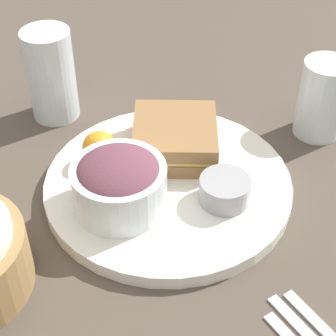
{
  "coord_description": "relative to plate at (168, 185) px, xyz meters",
  "views": [
    {
      "loc": [
        -0.53,
        0.04,
        0.5
      ],
      "look_at": [
        0.0,
        0.0,
        0.04
      ],
      "focal_mm": 60.0,
      "sensor_mm": 36.0,
      "label": 1
    }
  ],
  "objects": [
    {
      "name": "orange_wedge",
      "position": [
        0.04,
        0.09,
        0.03
      ],
      "size": [
        0.05,
        0.05,
        0.05
      ],
      "primitive_type": "sphere",
      "color": "orange",
      "rests_on": "plate"
    },
    {
      "name": "salad_bowl",
      "position": [
        -0.04,
        0.06,
        0.05
      ],
      "size": [
        0.11,
        0.11,
        0.07
      ],
      "color": "white",
      "rests_on": "plate"
    },
    {
      "name": "dressing_cup",
      "position": [
        -0.04,
        -0.07,
        0.02
      ],
      "size": [
        0.06,
        0.06,
        0.03
      ],
      "primitive_type": "cylinder",
      "color": "#99999E",
      "rests_on": "plate"
    },
    {
      "name": "ground_plane",
      "position": [
        0.0,
        0.0,
        -0.01
      ],
      "size": [
        4.0,
        4.0,
        0.0
      ],
      "primitive_type": "plane",
      "color": "#4C4238"
    },
    {
      "name": "sandwich",
      "position": [
        0.06,
        -0.01,
        0.03
      ],
      "size": [
        0.12,
        0.12,
        0.04
      ],
      "color": "olive",
      "rests_on": "plate"
    },
    {
      "name": "water_glass",
      "position": [
        0.11,
        -0.23,
        0.05
      ],
      "size": [
        0.07,
        0.07,
        0.11
      ],
      "primitive_type": "cylinder",
      "color": "silver",
      "rests_on": "ground_plane"
    },
    {
      "name": "plate",
      "position": [
        0.0,
        0.0,
        0.0
      ],
      "size": [
        0.32,
        0.32,
        0.02
      ],
      "primitive_type": "cylinder",
      "color": "white",
      "rests_on": "ground_plane"
    },
    {
      "name": "drink_glass",
      "position": [
        0.18,
        0.16,
        0.06
      ],
      "size": [
        0.07,
        0.07,
        0.14
      ],
      "primitive_type": "cylinder",
      "color": "silver",
      "rests_on": "ground_plane"
    }
  ]
}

